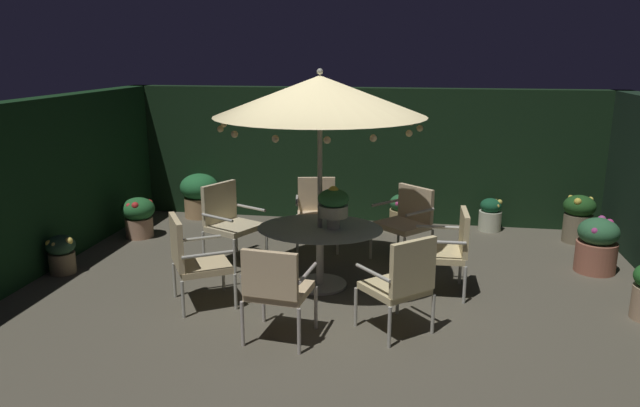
# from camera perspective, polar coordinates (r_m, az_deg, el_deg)

# --- Properties ---
(ground_plane) EXTENTS (8.01, 6.90, 0.02)m
(ground_plane) POSITION_cam_1_polar(r_m,az_deg,el_deg) (6.94, 1.47, -8.84)
(ground_plane) COLOR brown
(hedge_backdrop_rear) EXTENTS (8.01, 0.30, 2.16)m
(hedge_backdrop_rear) POSITION_cam_1_polar(r_m,az_deg,el_deg) (9.80, 4.27, 4.70)
(hedge_backdrop_rear) COLOR black
(hedge_backdrop_rear) RESTS_ON ground_plane
(hedge_backdrop_left) EXTENTS (0.30, 6.90, 2.16)m
(hedge_backdrop_left) POSITION_cam_1_polar(r_m,az_deg,el_deg) (8.07, -26.70, 1.08)
(hedge_backdrop_left) COLOR black
(hedge_backdrop_left) RESTS_ON ground_plane
(patio_dining_table) EXTENTS (1.48, 1.24, 0.73)m
(patio_dining_table) POSITION_cam_1_polar(r_m,az_deg,el_deg) (7.01, -0.01, -3.55)
(patio_dining_table) COLOR #B9B1A5
(patio_dining_table) RESTS_ON ground_plane
(patio_umbrella) EXTENTS (2.39, 2.39, 2.55)m
(patio_umbrella) POSITION_cam_1_polar(r_m,az_deg,el_deg) (6.68, -0.01, 10.26)
(patio_umbrella) COLOR #B5B6A4
(patio_umbrella) RESTS_ON ground_plane
(centerpiece_planter) EXTENTS (0.36, 0.36, 0.50)m
(centerpiece_planter) POSITION_cam_1_polar(r_m,az_deg,el_deg) (6.85, 1.30, -0.01)
(centerpiece_planter) COLOR beige
(centerpiece_planter) RESTS_ON patio_dining_table
(patio_chair_north) EXTENTS (0.66, 0.64, 0.97)m
(patio_chair_north) POSITION_cam_1_polar(r_m,az_deg,el_deg) (5.68, -4.23, -7.88)
(patio_chair_north) COLOR #BCB3A9
(patio_chair_north) RESTS_ON ground_plane
(patio_chair_northeast) EXTENTS (0.81, 0.81, 1.02)m
(patio_chair_northeast) POSITION_cam_1_polar(r_m,az_deg,el_deg) (5.88, 7.87, -7.29)
(patio_chair_northeast) COLOR #B4B1A4
(patio_chair_northeast) RESTS_ON ground_plane
(patio_chair_east) EXTENTS (0.61, 0.63, 0.98)m
(patio_chair_east) POSITION_cam_1_polar(r_m,az_deg,el_deg) (6.96, 12.24, -4.01)
(patio_chair_east) COLOR #B4B3AC
(patio_chair_east) RESTS_ON ground_plane
(patio_chair_southeast) EXTENTS (0.85, 0.84, 0.99)m
(patio_chair_southeast) POSITION_cam_1_polar(r_m,az_deg,el_deg) (7.97, 8.37, -1.33)
(patio_chair_southeast) COLOR #BBB4A5
(patio_chair_southeast) RESTS_ON ground_plane
(patio_chair_south) EXTENTS (0.69, 0.69, 0.98)m
(patio_chair_south) POSITION_cam_1_polar(r_m,az_deg,el_deg) (8.44, -0.32, -0.47)
(patio_chair_south) COLOR #B3B2A7
(patio_chair_south) RESTS_ON ground_plane
(patio_chair_southwest) EXTENTS (0.81, 0.84, 1.04)m
(patio_chair_southwest) POSITION_cam_1_polar(r_m,az_deg,el_deg) (7.93, -8.78, -1.35)
(patio_chair_southwest) COLOR #B5B4AA
(patio_chair_southwest) RESTS_ON ground_plane
(patio_chair_west) EXTENTS (0.82, 0.83, 1.02)m
(patio_chair_west) POSITION_cam_1_polar(r_m,az_deg,el_deg) (6.63, -12.15, -4.99)
(patio_chair_west) COLOR #B4B4A6
(patio_chair_west) RESTS_ON ground_plane
(potted_plant_front_corner) EXTENTS (0.36, 0.36, 0.50)m
(potted_plant_front_corner) POSITION_cam_1_polar(r_m,az_deg,el_deg) (8.17, -23.57, -4.36)
(potted_plant_front_corner) COLOR #7B684A
(potted_plant_front_corner) RESTS_ON ground_plane
(potted_plant_back_center) EXTENTS (0.45, 0.45, 0.70)m
(potted_plant_back_center) POSITION_cam_1_polar(r_m,az_deg,el_deg) (9.47, 23.55, -1.21)
(potted_plant_back_center) COLOR #7F7156
(potted_plant_back_center) RESTS_ON ground_plane
(potted_plant_back_right) EXTENTS (0.50, 0.50, 0.70)m
(potted_plant_back_right) POSITION_cam_1_polar(r_m,az_deg,el_deg) (8.30, 25.05, -3.59)
(potted_plant_back_right) COLOR #A7614B
(potted_plant_back_right) RESTS_ON ground_plane
(potted_plant_back_left) EXTENTS (0.64, 0.64, 0.74)m
(potted_plant_back_left) POSITION_cam_1_polar(r_m,az_deg,el_deg) (10.21, -11.49, 0.94)
(potted_plant_back_left) COLOR tan
(potted_plant_back_left) RESTS_ON ground_plane
(potted_plant_left_near) EXTENTS (0.35, 0.35, 0.51)m
(potted_plant_left_near) POSITION_cam_1_polar(r_m,az_deg,el_deg) (9.64, 16.03, -0.99)
(potted_plant_left_near) COLOR beige
(potted_plant_left_near) RESTS_ON ground_plane
(potted_plant_right_far) EXTENTS (0.39, 0.39, 0.59)m
(potted_plant_right_far) POSITION_cam_1_polar(r_m,az_deg,el_deg) (9.31, 7.87, -0.84)
(potted_plant_right_far) COLOR tan
(potted_plant_right_far) RESTS_ON ground_plane
(potted_plant_left_far) EXTENTS (0.49, 0.49, 0.61)m
(potted_plant_left_far) POSITION_cam_1_polar(r_m,az_deg,el_deg) (9.33, -17.02, -1.12)
(potted_plant_left_far) COLOR tan
(potted_plant_left_far) RESTS_ON ground_plane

